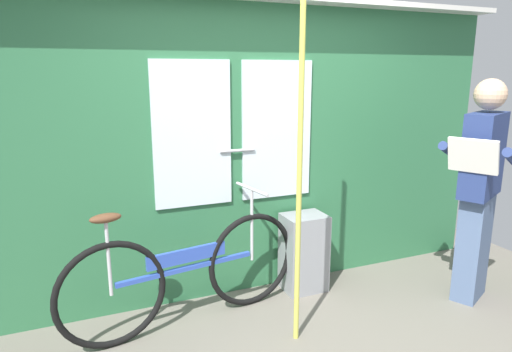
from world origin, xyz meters
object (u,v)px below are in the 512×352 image
object	(u,v)px
bicycle_near_door	(187,273)
handrail_pole	(299,175)
passenger_reading_newspaper	(479,187)
trash_bin_by_wall	(304,252)

from	to	relation	value
bicycle_near_door	handrail_pole	xyz separation A→B (m)	(0.64, -0.47, 0.76)
handrail_pole	passenger_reading_newspaper	bearing A→B (deg)	-0.58
handrail_pole	trash_bin_by_wall	bearing A→B (deg)	57.82
bicycle_near_door	passenger_reading_newspaper	bearing A→B (deg)	-21.69
trash_bin_by_wall	bicycle_near_door	bearing A→B (deg)	-171.26
passenger_reading_newspaper	bicycle_near_door	bearing A→B (deg)	-38.77
handrail_pole	bicycle_near_door	bearing A→B (deg)	143.86
passenger_reading_newspaper	handrail_pole	distance (m)	1.59
bicycle_near_door	passenger_reading_newspaper	size ratio (longest dim) A/B	1.03
trash_bin_by_wall	handrail_pole	xyz separation A→B (m)	(-0.40, -0.63, 0.83)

